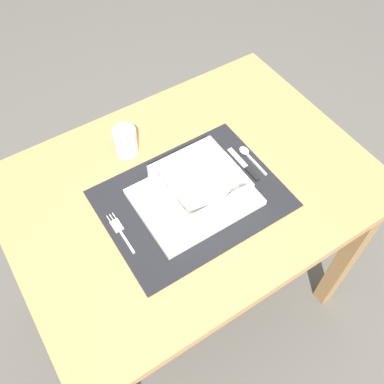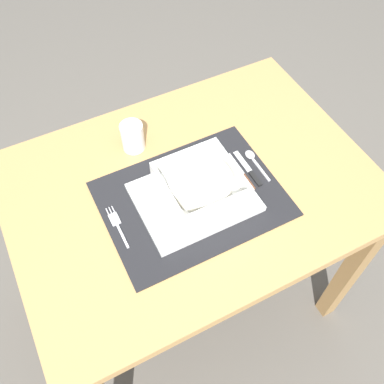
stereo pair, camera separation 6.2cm
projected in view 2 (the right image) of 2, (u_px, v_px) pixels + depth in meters
name	position (u px, v px, depth m)	size (l,w,h in m)	color
ground_plane	(192.00, 291.00, 1.70)	(6.00, 6.00, 0.00)	#59544C
dining_table	(192.00, 206.00, 1.21)	(0.95, 0.69, 0.71)	#B2844C
placemat	(192.00, 199.00, 1.10)	(0.45, 0.34, 0.00)	black
serving_plate	(194.00, 197.00, 1.09)	(0.29, 0.22, 0.02)	white
porridge_bowl	(200.00, 184.00, 1.07)	(0.19, 0.19, 0.05)	white
fork	(117.00, 224.00, 1.05)	(0.02, 0.13, 0.00)	silver
spoon	(252.00, 158.00, 1.17)	(0.02, 0.11, 0.01)	silver
butter_knife	(249.00, 170.00, 1.14)	(0.01, 0.13, 0.01)	black
bread_knife	(242.00, 174.00, 1.14)	(0.01, 0.13, 0.01)	#59331E
drinking_glass	(133.00, 138.00, 1.17)	(0.06, 0.06, 0.08)	white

